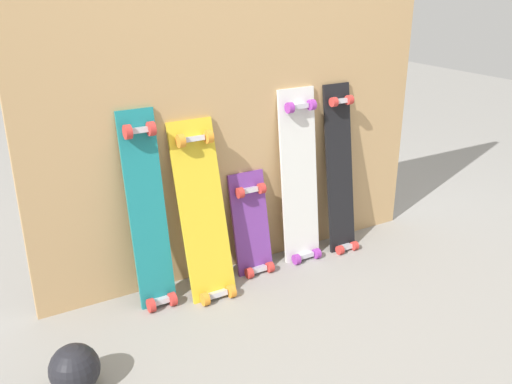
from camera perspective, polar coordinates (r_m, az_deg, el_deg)
name	(u,v)px	position (r m, az deg, el deg)	size (l,w,h in m)	color
ground_plane	(249,266)	(3.02, -0.68, -7.53)	(12.00, 12.00, 0.00)	gray
plywood_wall_panel	(241,87)	(2.75, -1.50, 10.62)	(2.14, 0.04, 1.89)	tan
skateboard_teal	(149,218)	(2.59, -10.89, -2.60)	(0.17, 0.23, 0.98)	#197A7F
skateboard_yellow	(204,218)	(2.66, -5.34, -2.62)	(0.23, 0.30, 0.90)	gold
skateboard_purple	(252,230)	(2.89, -0.40, -3.86)	(0.20, 0.19, 0.59)	#6B338C
skateboard_white	(300,183)	(2.97, 4.48, 0.95)	(0.22, 0.19, 0.99)	silver
skateboard_black	(340,176)	(3.10, 8.56, 1.65)	(0.17, 0.21, 0.99)	black
rubber_ball	(75,369)	(2.28, -17.99, -16.73)	(0.19, 0.19, 0.19)	black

